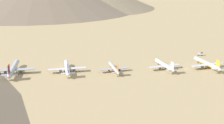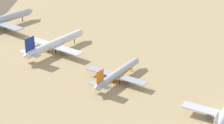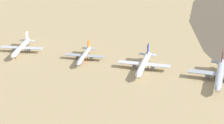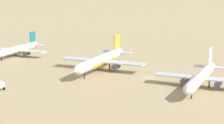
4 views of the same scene
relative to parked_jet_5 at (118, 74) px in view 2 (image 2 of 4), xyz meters
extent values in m
cube|color=white|center=(-13.20, -54.02, 4.78)|extent=(5.21, 1.38, 6.68)
cylinder|color=#4C4C54|center=(-0.22, -45.53, -1.42)|extent=(4.37, 2.95, 2.20)
cylinder|color=black|center=(-1.26, -49.05, -1.66)|extent=(0.42, 0.42, 3.65)
cylinder|color=#B2B7C1|center=(0.28, 0.04, 0.14)|extent=(31.15, 7.52, 3.27)
cone|color=#B2B7C1|center=(17.00, 2.37, 0.14)|extent=(3.17, 3.56, 3.21)
cone|color=#B2B7C1|center=(-16.26, -2.27, 0.14)|extent=(2.79, 3.25, 2.94)
cube|color=orange|center=(-13.19, -1.84, 3.97)|extent=(4.73, 0.95, 6.03)
cube|color=#A4A8B2|center=(-13.70, -1.91, 0.46)|extent=(4.16, 10.61, 0.31)
cube|color=#A4A8B2|center=(-0.99, -0.14, -0.44)|extent=(8.31, 29.59, 0.39)
cylinder|color=#4C4C54|center=(-1.03, 5.07, -1.62)|extent=(3.85, 2.46, 1.98)
cylinder|color=#4C4C54|center=(0.40, -5.16, -1.62)|extent=(3.85, 2.46, 1.98)
cylinder|color=black|center=(11.95, 1.67, -1.84)|extent=(0.38, 0.38, 3.29)
cylinder|color=black|center=(-2.16, 1.96, -1.84)|extent=(0.38, 0.38, 3.29)
cylinder|color=black|center=(-1.54, -2.47, -1.84)|extent=(0.38, 0.38, 3.29)
cylinder|color=orange|center=(0.28, 0.04, -0.11)|extent=(17.34, 5.60, 3.28)
cylinder|color=white|center=(3.96, 45.23, 0.98)|extent=(38.45, 7.12, 4.04)
cone|color=white|center=(24.72, 46.92, 0.98)|extent=(3.71, 4.22, 3.96)
cone|color=white|center=(-16.58, 43.56, 0.98)|extent=(3.26, 3.86, 3.63)
cube|color=navy|center=(-12.77, 43.87, 5.71)|extent=(5.85, 0.84, 7.44)
cube|color=silver|center=(-13.40, 43.82, 1.39)|extent=(4.42, 12.98, 0.38)
cube|color=silver|center=(2.37, 45.10, 0.28)|extent=(8.22, 36.43, 0.48)
cylinder|color=#4C4C54|center=(2.70, 51.52, -1.19)|extent=(4.65, 2.80, 2.44)
cylinder|color=#4C4C54|center=(3.74, 38.82, -1.19)|extent=(4.65, 2.80, 2.44)
cylinder|color=black|center=(18.45, 46.41, -1.45)|extent=(0.47, 0.47, 4.06)
cylinder|color=black|center=(1.09, 47.77, -1.45)|extent=(0.47, 0.47, 4.06)
cylinder|color=black|center=(1.54, 42.26, -1.45)|extent=(0.47, 0.47, 4.06)
cylinder|color=#B2B7C1|center=(6.14, 95.94, 1.50)|extent=(42.79, 5.82, 4.50)
cone|color=#B2B7C1|center=(29.36, 96.66, 1.50)|extent=(3.93, 4.53, 4.41)
cylinder|color=#4C4C54|center=(5.53, 88.80, -0.92)|extent=(5.06, 2.88, 2.73)
cylinder|color=black|center=(22.34, 96.44, -1.22)|extent=(0.52, 0.52, 4.53)
cylinder|color=black|center=(3.27, 92.77, -1.22)|extent=(0.52, 0.52, 4.53)
camera|label=1|loc=(-255.20, 32.47, 89.01)|focal=44.88mm
camera|label=2|loc=(-121.96, -103.63, 79.34)|focal=65.58mm
camera|label=3|loc=(253.54, 107.94, 106.94)|focal=65.64mm
camera|label=4|loc=(128.86, 2.58, 33.77)|focal=65.94mm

